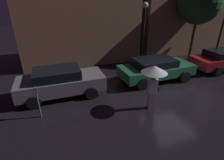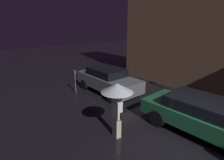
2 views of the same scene
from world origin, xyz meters
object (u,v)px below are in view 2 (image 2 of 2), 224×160
at_px(parked_car_green, 204,115).
at_px(pedestrian_with_umbrella, 117,94).
at_px(parking_meter, 75,79).
at_px(parked_car_grey, 108,80).

height_order(parked_car_green, pedestrian_with_umbrella, pedestrian_with_umbrella).
distance_m(parked_car_green, pedestrian_with_umbrella, 3.26).
bearing_deg(pedestrian_with_umbrella, parking_meter, 178.15).
bearing_deg(parked_car_grey, parking_meter, -122.21).
relative_size(parked_car_grey, parking_meter, 3.02).
distance_m(parked_car_grey, parked_car_green, 5.41).
relative_size(parked_car_green, pedestrian_with_umbrella, 2.23).
xyz_separation_m(parked_car_grey, parking_meter, (-0.99, -1.59, 0.10)).
bearing_deg(parked_car_grey, parked_car_green, 0.49).
bearing_deg(pedestrian_with_umbrella, parked_car_grey, 154.61).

